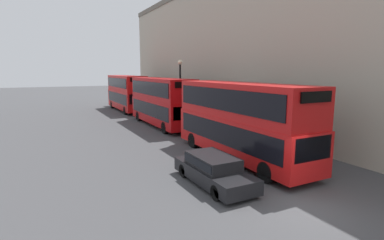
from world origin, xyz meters
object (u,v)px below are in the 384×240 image
Objects in this scene: bus_second_in_queue at (161,100)px; bus_third_in_queue at (127,92)px; car_dark_sedan at (213,169)px; bus_leading at (240,118)px.

bus_third_in_queue is (0.00, 12.09, 0.04)m from bus_second_in_queue.
bus_third_in_queue reaches higher than car_dark_sedan.
bus_leading is 1.03× the size of bus_third_in_queue.
bus_second_in_queue is at bearing -90.00° from bus_third_in_queue.
bus_third_in_queue is (0.00, 24.29, 0.04)m from bus_leading.
bus_leading is 4.65m from car_dark_sedan.
bus_second_in_queue is 15.34m from car_dark_sedan.
bus_leading is at bearing -90.00° from bus_second_in_queue.
bus_second_in_queue is 2.19× the size of car_dark_sedan.
bus_third_in_queue is 2.15× the size of car_dark_sedan.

